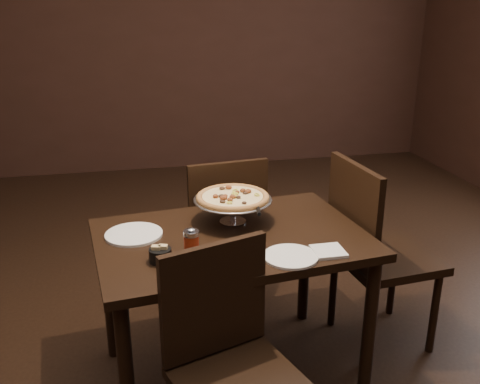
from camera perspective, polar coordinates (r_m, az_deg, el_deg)
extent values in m
cube|color=black|center=(2.78, -2.77, -19.00)|extent=(6.00, 7.00, 0.02)
cube|color=black|center=(5.67, -9.31, 16.25)|extent=(6.00, 0.02, 2.80)
cube|color=black|center=(2.40, -0.91, -5.06)|extent=(1.27, 0.92, 0.04)
cylinder|color=black|center=(2.23, -11.99, -19.09)|extent=(0.06, 0.06, 0.70)
cylinder|color=black|center=(2.52, 13.62, -14.03)|extent=(0.06, 0.06, 0.70)
cylinder|color=black|center=(2.78, -13.80, -10.58)|extent=(0.06, 0.06, 0.70)
cylinder|color=black|center=(3.03, 6.91, -7.49)|extent=(0.06, 0.06, 0.70)
cylinder|color=silver|center=(2.53, -0.77, -3.16)|extent=(0.13, 0.13, 0.01)
cylinder|color=silver|center=(2.51, -0.78, -2.04)|extent=(0.03, 0.03, 0.10)
cylinder|color=silver|center=(2.49, -0.79, -0.93)|extent=(0.09, 0.09, 0.01)
cylinder|color=#AEAEB4|center=(2.49, -0.79, -0.82)|extent=(0.36, 0.36, 0.01)
torus|color=#AEAEB4|center=(2.49, -0.79, -0.80)|extent=(0.37, 0.37, 0.01)
cylinder|color=brown|center=(2.48, -0.79, -0.64)|extent=(0.33, 0.33, 0.01)
torus|color=brown|center=(2.48, -0.79, -0.56)|extent=(0.34, 0.34, 0.03)
cylinder|color=tan|center=(2.48, -0.79, -0.47)|extent=(0.28, 0.28, 0.01)
cylinder|color=#F7EFC0|center=(2.26, -5.21, -5.32)|extent=(0.05, 0.05, 0.07)
cylinder|color=silver|center=(2.24, -5.24, -4.32)|extent=(0.06, 0.06, 0.02)
ellipsoid|color=silver|center=(2.23, -5.26, -4.00)|extent=(0.03, 0.03, 0.01)
cylinder|color=#9D180E|center=(2.22, -5.19, -5.59)|extent=(0.06, 0.06, 0.08)
cylinder|color=silver|center=(2.20, -5.23, -4.39)|extent=(0.07, 0.07, 0.02)
ellipsoid|color=silver|center=(2.19, -5.25, -4.00)|extent=(0.04, 0.04, 0.01)
cylinder|color=black|center=(2.18, -8.50, -6.67)|extent=(0.09, 0.09, 0.06)
cube|color=tan|center=(2.17, -8.92, -6.41)|extent=(0.04, 0.03, 0.06)
cube|color=tan|center=(2.17, -8.20, -6.35)|extent=(0.04, 0.03, 0.06)
cube|color=white|center=(2.26, 9.41, -6.26)|extent=(0.13, 0.13, 0.01)
cylinder|color=white|center=(2.43, -11.26, -4.45)|extent=(0.25, 0.25, 0.01)
cylinder|color=white|center=(2.20, 5.42, -6.87)|extent=(0.22, 0.22, 0.01)
cone|color=silver|center=(2.35, 1.99, -2.02)|extent=(0.12, 0.12, 0.00)
cylinder|color=black|center=(2.34, 1.99, -1.96)|extent=(0.04, 0.11, 0.02)
cube|color=black|center=(3.13, -2.31, -4.40)|extent=(0.48, 0.48, 0.04)
cube|color=black|center=(2.86, -1.25, -1.20)|extent=(0.44, 0.08, 0.46)
cylinder|color=black|center=(3.43, -0.25, -6.43)|extent=(0.04, 0.04, 0.43)
cylinder|color=black|center=(3.35, -6.05, -7.26)|extent=(0.04, 0.04, 0.43)
cylinder|color=black|center=(3.14, 1.82, -9.14)|extent=(0.04, 0.04, 0.43)
cylinder|color=black|center=(3.05, -4.52, -10.15)|extent=(0.04, 0.04, 0.43)
cube|color=black|center=(2.02, -2.76, -11.33)|extent=(0.42, 0.16, 0.45)
cube|color=black|center=(2.88, 15.31, -6.79)|extent=(0.51, 0.51, 0.04)
cube|color=black|center=(2.66, 12.00, -2.15)|extent=(0.08, 0.47, 0.49)
cylinder|color=black|center=(2.96, 20.01, -12.03)|extent=(0.04, 0.04, 0.46)
cylinder|color=black|center=(3.23, 15.98, -8.82)|extent=(0.04, 0.04, 0.46)
cylinder|color=black|center=(2.77, 13.55, -13.71)|extent=(0.04, 0.04, 0.46)
cylinder|color=black|center=(3.05, 9.91, -10.08)|extent=(0.04, 0.04, 0.46)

